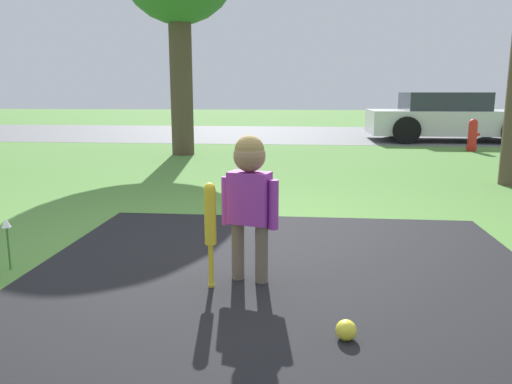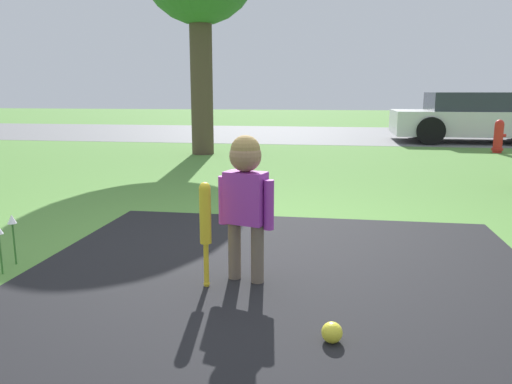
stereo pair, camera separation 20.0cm
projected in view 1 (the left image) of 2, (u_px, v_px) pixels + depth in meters
ground_plane at (252, 249)px, 3.73m from camera, size 60.00×60.00×0.00m
street_strip at (291, 134)px, 14.04m from camera, size 40.00×6.00×0.01m
child at (250, 188)px, 2.99m from camera, size 0.36×0.20×0.90m
baseball_bat at (210, 221)px, 2.91m from camera, size 0.07×0.07×0.64m
sports_ball at (346, 330)px, 2.35m from camera, size 0.10×0.10×0.10m
fire_hydrant at (473, 135)px, 9.85m from camera, size 0.24×0.21×0.64m
parked_car at (448, 118)px, 11.94m from camera, size 3.81×1.96×1.15m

